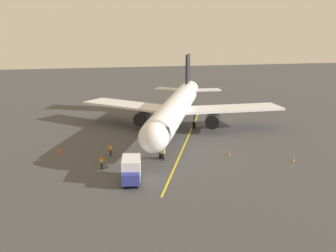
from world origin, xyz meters
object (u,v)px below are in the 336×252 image
Objects in this scene: safety_cone_wing_starboard at (229,154)px; safety_cone_nose_left at (62,152)px; ground_crew_loader at (102,163)px; safety_cone_nose_right at (293,159)px; safety_cone_wing_port at (59,150)px; airplane at (176,108)px; ground_crew_marshaller at (164,154)px; ground_crew_wing_walker at (110,150)px; box_truck_near_nose at (131,170)px.

safety_cone_nose_left is at bearing -14.56° from safety_cone_wing_starboard.
ground_crew_loader reaches higher than safety_cone_nose_right.
safety_cone_wing_port is (0.42, -0.88, 0.00)m from safety_cone_nose_left.
airplane is 14.81m from ground_crew_marshaller.
ground_crew_wing_walker is at bearing -105.93° from ground_crew_loader.
ground_crew_loader is 9.95m from safety_cone_wing_port.
safety_cone_wing_starboard is at bearing 163.58° from safety_cone_wing_port.
ground_crew_marshaller is 8.11m from box_truck_near_nose.
safety_cone_nose_left is (4.88, -7.52, -0.61)m from ground_crew_loader.
ground_crew_loader is at bearing -57.05° from box_truck_near_nose.
ground_crew_loader is at bearing 122.19° from safety_cone_wing_port.
airplane reaches higher than ground_crew_wing_walker.
safety_cone_wing_port is 23.09m from safety_cone_wing_starboard.
safety_cone_nose_left and safety_cone_wing_starboard have the same top height.
airplane is 70.20× the size of safety_cone_wing_starboard.
safety_cone_nose_right is 1.00× the size of safety_cone_wing_port.
ground_crew_wing_walker is at bearing -11.51° from safety_cone_wing_starboard.
airplane reaches higher than ground_crew_loader.
ground_crew_wing_walker is 23.59m from safety_cone_nose_right.
safety_cone_wing_port is at bearing -16.42° from safety_cone_wing_starboard.
ground_crew_wing_walker is at bearing -17.59° from safety_cone_nose_right.
box_truck_near_nose is 8.83× the size of safety_cone_wing_port.
ground_crew_loader is (7.95, 1.80, 0.00)m from ground_crew_marshaller.
ground_crew_wing_walker reaches higher than safety_cone_nose_left.
safety_cone_nose_left is 22.46m from safety_cone_wing_starboard.
safety_cone_nose_right is at bearing 166.24° from ground_crew_marshaller.
safety_cone_nose_left is (6.31, -2.50, -0.61)m from ground_crew_wing_walker.
ground_crew_wing_walker is (6.52, -3.22, 0.00)m from ground_crew_marshaller.
airplane is 22.47m from box_truck_near_nose.
airplane is at bearing -137.80° from ground_crew_wing_walker.
ground_crew_marshaller is (4.94, 13.61, -3.12)m from airplane.
box_truck_near_nose is at bearing 122.95° from ground_crew_loader.
ground_crew_wing_walker reaches higher than safety_cone_wing_starboard.
box_truck_near_nose is at bearing 6.71° from safety_cone_nose_right.
safety_cone_nose_right is at bearing -173.29° from box_truck_near_nose.
ground_crew_loader is 0.35× the size of box_truck_near_nose.
ground_crew_marshaller is 16.44m from safety_cone_nose_right.
ground_crew_wing_walker reaches higher than safety_cone_nose_right.
safety_cone_nose_left is at bearing -57.05° from box_truck_near_nose.
safety_cone_nose_right and safety_cone_wing_starboard have the same top height.
ground_crew_wing_walker is 5.22m from ground_crew_loader.
safety_cone_nose_left is 30.36m from safety_cone_nose_right.
airplane reaches higher than box_truck_near_nose.
ground_crew_wing_walker is 7.55m from safety_cone_wing_port.
safety_cone_wing_starboard is (-8.91, -0.08, -0.61)m from ground_crew_marshaller.
box_truck_near_nose reaches higher than safety_cone_wing_port.
airplane is 22.58× the size of ground_crew_marshaller.
airplane reaches higher than ground_crew_marshaller.
box_truck_near_nose is (4.99, 6.37, 0.50)m from ground_crew_marshaller.
box_truck_near_nose reaches higher than ground_crew_marshaller.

